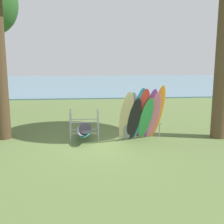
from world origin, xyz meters
The scene contains 4 objects.
ground_plane centered at (0.00, 0.00, 0.00)m, with size 80.00×80.00×0.00m, color #566B38.
lake_water centered at (0.00, 30.87, 0.05)m, with size 80.00×36.00×0.10m, color slate.
leaning_board_pile centered at (1.51, 0.45, 1.03)m, with size 2.03×1.39×2.26m.
board_storage_rack centered at (-0.78, 0.79, 0.47)m, with size 1.15×2.13×1.25m.
Camera 1 is at (-0.72, -10.02, 3.17)m, focal length 43.77 mm.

